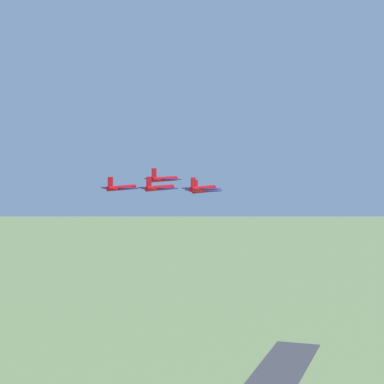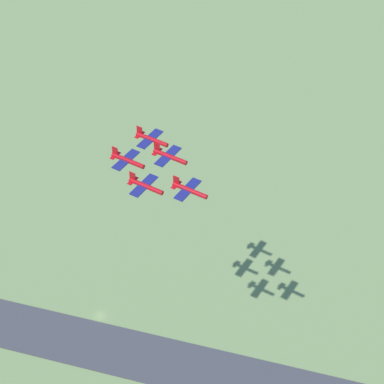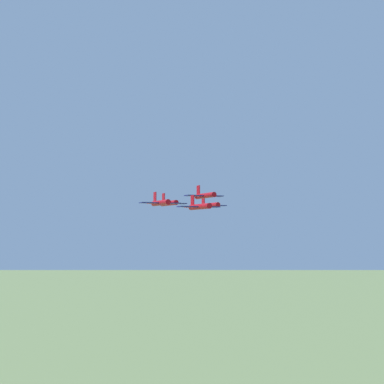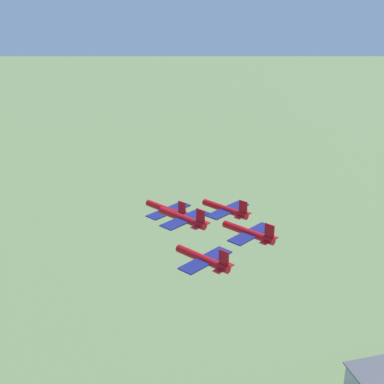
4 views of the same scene
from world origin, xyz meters
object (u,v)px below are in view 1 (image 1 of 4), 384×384
jet_0 (204,190)px  jet_3 (120,188)px  jet_4 (159,188)px  jet_1 (163,179)px  jet_2 (202,188)px

jet_0 → jet_3: 24.74m
jet_4 → jet_1: bearing=120.5°
jet_1 → jet_2: jet_1 is taller
jet_3 → jet_1: bearing=59.5°
jet_1 → jet_3: jet_1 is taller
jet_1 → jet_4: 12.47m
jet_1 → jet_2: size_ratio=1.00×
jet_3 → jet_4: 12.53m
jet_0 → jet_1: size_ratio=1.00×
jet_0 → jet_4: bearing=-90.0°
jet_2 → jet_3: bearing=-150.5°
jet_1 → jet_0: bearing=59.5°
jet_1 → jet_4: jet_1 is taller
jet_0 → jet_3: size_ratio=1.00×
jet_0 → jet_1: bearing=-120.5°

